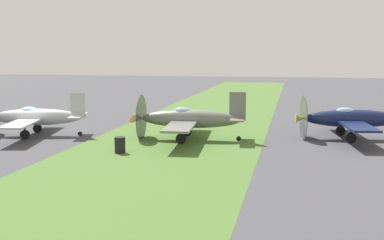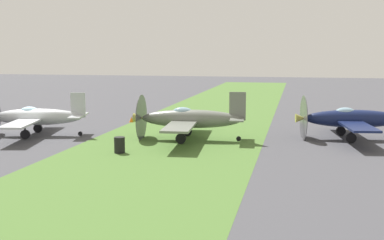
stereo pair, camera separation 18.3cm
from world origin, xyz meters
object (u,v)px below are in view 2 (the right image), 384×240
object	(u,v)px
airplane_lead	(36,117)
fuel_drum	(120,145)
airplane_wingman	(189,119)
airplane_trail	(351,119)
runway_marker_cone	(131,119)

from	to	relation	value
airplane_lead	fuel_drum	xyz separation A→B (m)	(-4.10, -7.51, -0.83)
fuel_drum	airplane_wingman	bearing A→B (deg)	-31.44
airplane_trail	fuel_drum	bearing A→B (deg)	110.38
airplane_trail	runway_marker_cone	bearing A→B (deg)	67.08
airplane_lead	airplane_wingman	bearing A→B (deg)	-98.44
airplane_trail	fuel_drum	xyz separation A→B (m)	(-7.21, 13.09, -0.89)
fuel_drum	runway_marker_cone	distance (m)	11.92
airplane_wingman	airplane_trail	bearing A→B (deg)	-81.33
airplane_lead	airplane_wingman	xyz separation A→B (m)	(0.66, -10.43, 0.09)
airplane_lead	fuel_drum	world-z (taller)	airplane_lead
airplane_trail	runway_marker_cone	distance (m)	17.00
airplane_lead	runway_marker_cone	bearing A→B (deg)	-41.68
fuel_drum	runway_marker_cone	bearing A→B (deg)	16.29
airplane_lead	airplane_trail	distance (m)	20.84
fuel_drum	airplane_trail	bearing A→B (deg)	-61.13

